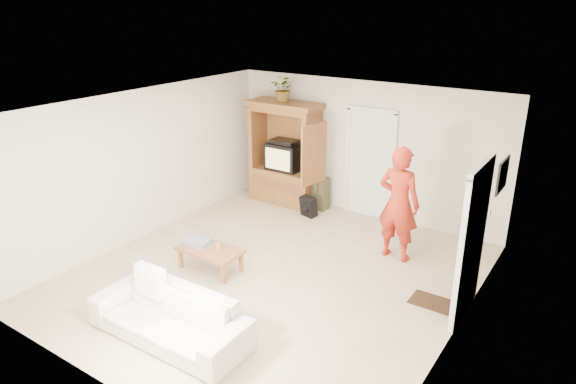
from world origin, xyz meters
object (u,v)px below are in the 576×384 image
at_px(armoire, 286,160).
at_px(coffee_table, 210,251).
at_px(man, 399,204).
at_px(sofa, 170,317).

xyz_separation_m(armoire, coffee_table, (0.67, -3.08, -0.58)).
xyz_separation_m(man, sofa, (-1.48, -3.59, -0.64)).
bearing_deg(armoire, man, -20.22).
bearing_deg(man, coffee_table, 45.54).
bearing_deg(coffee_table, sofa, -64.99).
bearing_deg(sofa, coffee_table, 114.57).
height_order(armoire, man, armoire).
bearing_deg(armoire, sofa, -73.13).
height_order(armoire, coffee_table, armoire).
bearing_deg(man, armoire, -16.91).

